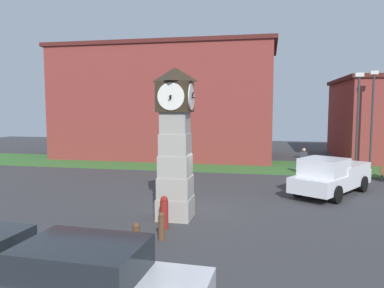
# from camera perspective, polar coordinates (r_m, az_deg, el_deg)

# --- Properties ---
(ground_plane) EXTENTS (67.31, 67.31, 0.00)m
(ground_plane) POSITION_cam_1_polar(r_m,az_deg,el_deg) (15.37, -0.90, -10.31)
(ground_plane) COLOR #38383A
(clock_tower) EXTENTS (1.51, 1.67, 5.68)m
(clock_tower) POSITION_cam_1_polar(r_m,az_deg,el_deg) (14.02, -2.57, -0.06)
(clock_tower) COLOR #9F9A8F
(clock_tower) RESTS_ON ground_plane
(bollard_near_tower) EXTENTS (0.29, 0.29, 1.15)m
(bollard_near_tower) POSITION_cam_1_polar(r_m,az_deg,el_deg) (13.26, -4.26, -10.30)
(bollard_near_tower) COLOR maroon
(bollard_near_tower) RESTS_ON ground_plane
(bollard_mid_row) EXTENTS (0.22, 0.22, 0.91)m
(bollard_mid_row) POSITION_cam_1_polar(r_m,az_deg,el_deg) (12.20, -4.65, -12.34)
(bollard_mid_row) COLOR brown
(bollard_mid_row) RESTS_ON ground_plane
(bollard_far_row) EXTENTS (0.22, 0.22, 1.03)m
(bollard_far_row) POSITION_cam_1_polar(r_m,az_deg,el_deg) (10.86, -8.46, -14.34)
(bollard_far_row) COLOR brown
(bollard_far_row) RESTS_ON ground_plane
(car_by_building) EXTENTS (4.37, 2.17, 1.59)m
(car_by_building) POSITION_cam_1_polar(r_m,az_deg,el_deg) (8.00, -14.75, -19.84)
(car_by_building) COLOR silver
(car_by_building) RESTS_ON ground_plane
(pickup_truck) EXTENTS (4.44, 5.45, 1.85)m
(pickup_truck) POSITION_cam_1_polar(r_m,az_deg,el_deg) (19.41, 20.49, -4.50)
(pickup_truck) COLOR silver
(pickup_truck) RESTS_ON ground_plane
(pedestrian_crossing_lot) EXTENTS (0.46, 0.36, 1.68)m
(pedestrian_crossing_lot) POSITION_cam_1_polar(r_m,az_deg,el_deg) (24.47, 16.65, -2.27)
(pedestrian_crossing_lot) COLOR #338C4C
(pedestrian_crossing_lot) RESTS_ON ground_plane
(street_lamp_near_road) EXTENTS (0.50, 0.24, 6.65)m
(street_lamp_near_road) POSITION_cam_1_polar(r_m,az_deg,el_deg) (28.06, 25.78, 4.25)
(street_lamp_near_road) COLOR #333338
(street_lamp_near_road) RESTS_ON ground_plane
(street_lamp_far_side) EXTENTS (0.50, 0.24, 6.35)m
(street_lamp_far_side) POSITION_cam_1_polar(r_m,az_deg,el_deg) (25.58, 23.93, 3.90)
(street_lamp_far_side) COLOR #333338
(street_lamp_far_side) RESTS_ON ground_plane
(warehouse_blue_far) EXTENTS (18.33, 9.44, 9.28)m
(warehouse_blue_far) POSITION_cam_1_polar(r_m,az_deg,el_deg) (32.68, -3.69, 6.34)
(warehouse_blue_far) COLOR maroon
(warehouse_blue_far) RESTS_ON ground_plane
(grass_verge_far) EXTENTS (40.39, 6.10, 0.04)m
(grass_verge_far) POSITION_cam_1_polar(r_m,az_deg,el_deg) (27.35, 3.65, -3.23)
(grass_verge_far) COLOR #386B2D
(grass_verge_far) RESTS_ON ground_plane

